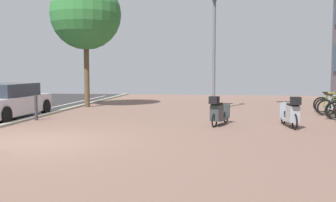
% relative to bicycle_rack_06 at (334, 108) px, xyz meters
% --- Properties ---
extents(ground, '(21.00, 40.00, 0.13)m').
position_rel_bicycle_rack_06_xyz_m(ground, '(-7.93, -7.00, -0.36)').
color(ground, black).
extents(bicycle_rack_06, '(1.29, 0.54, 0.97)m').
position_rel_bicycle_rack_06_xyz_m(bicycle_rack_06, '(0.00, 0.00, 0.00)').
color(bicycle_rack_06, black).
rests_on(bicycle_rack_06, ground).
extents(bicycle_rack_07, '(1.26, 0.52, 0.95)m').
position_rel_bicycle_rack_06_xyz_m(bicycle_rack_07, '(0.05, 0.69, -0.00)').
color(bicycle_rack_07, black).
rests_on(bicycle_rack_07, ground).
extents(bicycle_rack_08, '(1.29, 0.56, 0.98)m').
position_rel_bicycle_rack_06_xyz_m(bicycle_rack_08, '(0.17, 1.37, 0.01)').
color(bicycle_rack_08, black).
rests_on(bicycle_rack_08, ground).
extents(scooter_near, '(0.82, 1.60, 1.04)m').
position_rel_bicycle_rack_06_xyz_m(scooter_near, '(-4.68, -3.40, 0.12)').
color(scooter_near, black).
rests_on(scooter_near, ground).
extents(scooter_mid, '(0.55, 1.86, 1.06)m').
position_rel_bicycle_rack_06_xyz_m(scooter_mid, '(-2.34, -3.53, 0.13)').
color(scooter_mid, black).
rests_on(scooter_mid, ground).
extents(parked_car_near, '(1.96, 4.16, 1.34)m').
position_rel_bicycle_rack_06_xyz_m(parked_car_near, '(-12.86, -2.38, 0.31)').
color(parked_car_near, silver).
rests_on(parked_car_near, ground).
extents(lamp_post, '(0.20, 0.52, 5.23)m').
position_rel_bicycle_rack_06_xyz_m(lamp_post, '(-4.90, 1.69, 2.59)').
color(lamp_post, slate).
rests_on(lamp_post, ground).
extents(street_tree, '(3.52, 3.52, 6.41)m').
position_rel_bicycle_rack_06_xyz_m(street_tree, '(-11.29, 2.43, 4.30)').
color(street_tree, brown).
rests_on(street_tree, ground).
extents(bollard_far, '(0.12, 0.12, 0.94)m').
position_rel_bicycle_rack_06_xyz_m(bollard_far, '(-11.40, -2.85, 0.13)').
color(bollard_far, '#38383D').
rests_on(bollard_far, ground).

